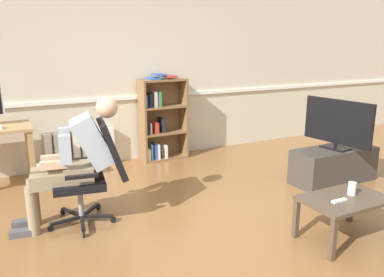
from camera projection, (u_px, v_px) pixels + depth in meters
ground_plane at (221, 237)px, 3.41m from camera, size 18.00×18.00×0.00m
back_wall at (124, 67)px, 5.36m from camera, size 12.00×0.13×2.70m
bookshelf at (160, 120)px, 5.57m from camera, size 0.68×0.29×1.25m
radiator at (81, 150)px, 5.23m from camera, size 0.93×0.08×0.52m
office_chair at (94, 169)px, 3.60m from camera, size 0.79×0.62×0.99m
person_seated at (75, 158)px, 3.52m from camera, size 1.03×0.46×1.21m
tv_stand at (333, 165)px, 4.72m from camera, size 1.09×0.43×0.42m
tv_screen at (337, 123)px, 4.59m from camera, size 0.24×0.90×0.60m
coffee_table at (345, 203)px, 3.30m from camera, size 0.75×0.48×0.39m
drinking_glass at (352, 189)px, 3.34m from camera, size 0.07×0.07×0.11m
spare_remote at (339, 201)px, 3.20m from camera, size 0.15×0.04×0.02m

